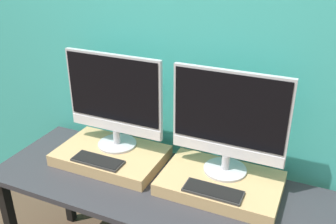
{
  "coord_description": "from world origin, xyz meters",
  "views": [
    {
      "loc": [
        0.69,
        -1.08,
        1.84
      ],
      "look_at": [
        0.0,
        0.48,
        1.04
      ],
      "focal_mm": 40.0,
      "sensor_mm": 36.0,
      "label": 1
    }
  ],
  "objects_px": {
    "keyboard_left": "(98,161)",
    "keyboard_right": "(213,191)",
    "monitor_left": "(114,99)",
    "monitor_right": "(229,120)"
  },
  "relations": [
    {
      "from": "monitor_left",
      "to": "keyboard_right",
      "type": "height_order",
      "value": "monitor_left"
    },
    {
      "from": "monitor_right",
      "to": "keyboard_left",
      "type": "bearing_deg",
      "value": -162.9
    },
    {
      "from": "keyboard_left",
      "to": "monitor_right",
      "type": "xyz_separation_m",
      "value": [
        0.63,
        0.19,
        0.27
      ]
    },
    {
      "from": "monitor_left",
      "to": "keyboard_left",
      "type": "height_order",
      "value": "monitor_left"
    },
    {
      "from": "keyboard_left",
      "to": "keyboard_right",
      "type": "height_order",
      "value": "same"
    },
    {
      "from": "monitor_left",
      "to": "keyboard_left",
      "type": "bearing_deg",
      "value": -90.0
    },
    {
      "from": "monitor_left",
      "to": "keyboard_left",
      "type": "relative_size",
      "value": 2.03
    },
    {
      "from": "monitor_left",
      "to": "monitor_right",
      "type": "distance_m",
      "value": 0.63
    },
    {
      "from": "monitor_right",
      "to": "keyboard_right",
      "type": "distance_m",
      "value": 0.34
    },
    {
      "from": "keyboard_left",
      "to": "keyboard_right",
      "type": "bearing_deg",
      "value": 0.0
    }
  ]
}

